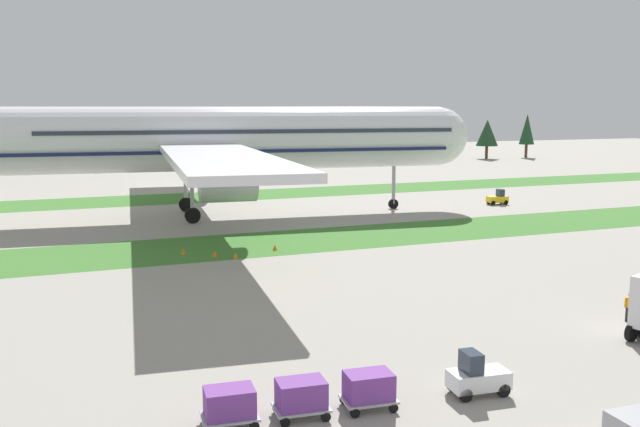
# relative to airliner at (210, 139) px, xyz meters

# --- Properties ---
(grass_strip_near) EXTENTS (320.00, 11.48, 0.01)m
(grass_strip_near) POSITION_rel_airliner_xyz_m (3.40, -17.67, -8.88)
(grass_strip_near) COLOR #3D752D
(grass_strip_near) RESTS_ON ground
(grass_strip_far) EXTENTS (320.00, 11.48, 0.01)m
(grass_strip_far) POSITION_rel_airliner_xyz_m (3.40, 17.30, -8.88)
(grass_strip_far) COLOR #3D752D
(grass_strip_far) RESTS_ON ground
(airliner) EXTENTS (63.55, 78.64, 24.77)m
(airliner) POSITION_rel_airliner_xyz_m (0.00, 0.00, 0.00)
(airliner) COLOR white
(airliner) RESTS_ON ground
(baggage_tug) EXTENTS (2.71, 1.54, 1.97)m
(baggage_tug) POSITION_rel_airliner_xyz_m (-0.56, -53.70, -8.07)
(baggage_tug) COLOR silver
(baggage_tug) RESTS_ON ground
(cargo_dolly_lead) EXTENTS (2.33, 1.70, 1.55)m
(cargo_dolly_lead) POSITION_rel_airliner_xyz_m (-5.56, -53.23, -7.97)
(cargo_dolly_lead) COLOR #A3A3A8
(cargo_dolly_lead) RESTS_ON ground
(cargo_dolly_second) EXTENTS (2.33, 1.70, 1.55)m
(cargo_dolly_second) POSITION_rel_airliner_xyz_m (-8.45, -52.95, -7.97)
(cargo_dolly_second) COLOR #A3A3A8
(cargo_dolly_second) RESTS_ON ground
(cargo_dolly_third) EXTENTS (2.33, 1.70, 1.55)m
(cargo_dolly_third) POSITION_rel_airliner_xyz_m (-11.34, -52.68, -7.97)
(cargo_dolly_third) COLOR #A3A3A8
(cargo_dolly_third) RESTS_ON ground
(pushback_tractor) EXTENTS (2.73, 1.58, 1.97)m
(pushback_tractor) POSITION_rel_airliner_xyz_m (36.51, -4.03, -8.07)
(pushback_tractor) COLOR yellow
(pushback_tractor) RESTS_ON ground
(ground_crew_loader) EXTENTS (0.42, 0.43, 1.74)m
(ground_crew_loader) POSITION_rel_airliner_xyz_m (13.71, -48.19, -7.94)
(ground_crew_loader) COLOR black
(ground_crew_loader) RESTS_ON ground
(taxiway_marker_0) EXTENTS (0.44, 0.44, 0.47)m
(taxiway_marker_0) POSITION_rel_airliner_xyz_m (-3.27, -22.96, -8.65)
(taxiway_marker_0) COLOR orange
(taxiway_marker_0) RESTS_ON ground
(taxiway_marker_1) EXTENTS (0.44, 0.44, 0.52)m
(taxiway_marker_1) POSITION_rel_airliner_xyz_m (-6.99, -19.72, -8.63)
(taxiway_marker_1) COLOR orange
(taxiway_marker_1) RESTS_ON ground
(taxiway_marker_2) EXTENTS (0.44, 0.44, 0.49)m
(taxiway_marker_2) POSITION_rel_airliner_xyz_m (0.82, -21.00, -8.64)
(taxiway_marker_2) COLOR orange
(taxiway_marker_2) RESTS_ON ground
(taxiway_marker_3) EXTENTS (0.44, 0.44, 0.48)m
(taxiway_marker_3) POSITION_rel_airliner_xyz_m (-4.68, -21.51, -8.65)
(taxiway_marker_3) COLOR orange
(taxiway_marker_3) RESTS_ON ground
(distant_tree_line) EXTENTS (187.34, 9.44, 11.71)m
(distant_tree_line) POSITION_rel_airliner_xyz_m (2.55, 65.93, -2.40)
(distant_tree_line) COLOR #4C3823
(distant_tree_line) RESTS_ON ground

